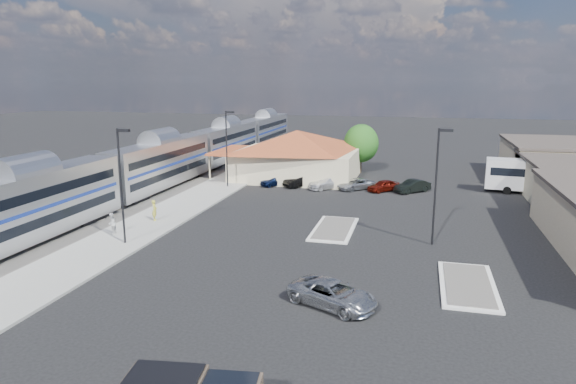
# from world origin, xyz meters

# --- Properties ---
(ground) EXTENTS (280.00, 280.00, 0.00)m
(ground) POSITION_xyz_m (0.00, 0.00, 0.00)
(ground) COLOR black
(ground) RESTS_ON ground
(railbed) EXTENTS (16.00, 100.00, 0.12)m
(railbed) POSITION_xyz_m (-21.00, 8.00, 0.06)
(railbed) COLOR #4C4944
(railbed) RESTS_ON ground
(platform) EXTENTS (5.50, 92.00, 0.18)m
(platform) POSITION_xyz_m (-12.00, 6.00, 0.09)
(platform) COLOR gray
(platform) RESTS_ON ground
(passenger_train) EXTENTS (3.00, 104.00, 5.55)m
(passenger_train) POSITION_xyz_m (-18.00, 13.22, 2.87)
(passenger_train) COLOR silver
(passenger_train) RESTS_ON ground
(freight_cars) EXTENTS (2.80, 46.00, 4.00)m
(freight_cars) POSITION_xyz_m (-24.00, 8.82, 1.93)
(freight_cars) COLOR black
(freight_cars) RESTS_ON ground
(station_depot) EXTENTS (18.35, 12.24, 6.20)m
(station_depot) POSITION_xyz_m (-4.56, 24.00, 3.13)
(station_depot) COLOR #BFB38C
(station_depot) RESTS_ON ground
(traffic_island_south) EXTENTS (3.30, 7.50, 0.21)m
(traffic_island_south) POSITION_xyz_m (4.00, 2.00, 0.10)
(traffic_island_south) COLOR silver
(traffic_island_south) RESTS_ON ground
(traffic_island_north) EXTENTS (3.30, 7.50, 0.21)m
(traffic_island_north) POSITION_xyz_m (14.00, -8.00, 0.10)
(traffic_island_north) COLOR silver
(traffic_island_north) RESTS_ON ground
(lamp_plat_s) EXTENTS (1.08, 0.25, 9.00)m
(lamp_plat_s) POSITION_xyz_m (-10.90, -6.00, 5.34)
(lamp_plat_s) COLOR black
(lamp_plat_s) RESTS_ON ground
(lamp_plat_n) EXTENTS (1.08, 0.25, 9.00)m
(lamp_plat_n) POSITION_xyz_m (-10.90, 16.00, 5.34)
(lamp_plat_n) COLOR black
(lamp_plat_n) RESTS_ON ground
(lamp_lot) EXTENTS (1.08, 0.25, 9.00)m
(lamp_lot) POSITION_xyz_m (12.10, 0.00, 5.34)
(lamp_lot) COLOR black
(lamp_lot) RESTS_ON ground
(tree_depot) EXTENTS (4.71, 4.71, 6.63)m
(tree_depot) POSITION_xyz_m (3.00, 30.00, 4.02)
(tree_depot) COLOR #382314
(tree_depot) RESTS_ON ground
(suv) EXTENTS (5.74, 4.35, 1.45)m
(suv) POSITION_xyz_m (6.38, -12.88, 0.72)
(suv) COLOR #A3A6AB
(suv) RESTS_ON ground
(coach_bus) EXTENTS (11.94, 3.78, 3.76)m
(coach_bus) POSITION_xyz_m (24.00, 21.31, 2.17)
(coach_bus) COLOR white
(coach_bus) RESTS_ON ground
(person_a) EXTENTS (0.69, 0.81, 1.87)m
(person_a) POSITION_xyz_m (-11.91, 0.36, 1.12)
(person_a) COLOR gold
(person_a) RESTS_ON platform
(person_b) EXTENTS (0.78, 0.94, 1.75)m
(person_b) POSITION_xyz_m (-13.29, -4.19, 1.06)
(person_b) COLOR silver
(person_b) RESTS_ON platform
(parked_car_a) EXTENTS (3.71, 3.80, 1.29)m
(parked_car_a) POSITION_xyz_m (-5.86, 18.54, 0.65)
(parked_car_a) COLOR #0B1639
(parked_car_a) RESTS_ON ground
(parked_car_b) EXTENTS (4.28, 4.45, 1.51)m
(parked_car_b) POSITION_xyz_m (-2.66, 18.84, 0.76)
(parked_car_b) COLOR black
(parked_car_b) RESTS_ON ground
(parked_car_c) EXTENTS (5.11, 5.05, 1.48)m
(parked_car_c) POSITION_xyz_m (0.54, 18.54, 0.74)
(parked_car_c) COLOR silver
(parked_car_c) RESTS_ON ground
(parked_car_d) EXTENTS (4.78, 4.68, 1.27)m
(parked_car_d) POSITION_xyz_m (3.74, 18.84, 0.64)
(parked_car_d) COLOR gray
(parked_car_d) RESTS_ON ground
(parked_car_e) EXTENTS (3.92, 3.85, 1.33)m
(parked_car_e) POSITION_xyz_m (6.94, 18.54, 0.67)
(parked_car_e) COLOR maroon
(parked_car_e) RESTS_ON ground
(parked_car_f) EXTENTS (4.20, 4.15, 1.44)m
(parked_car_f) POSITION_xyz_m (10.14, 18.84, 0.72)
(parked_car_f) COLOR black
(parked_car_f) RESTS_ON ground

